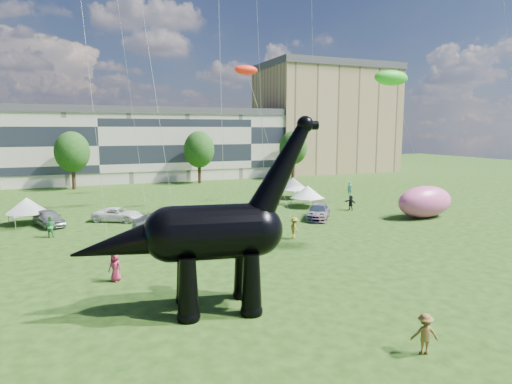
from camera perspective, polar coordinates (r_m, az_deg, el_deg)
name	(u,v)px	position (r m, az deg, el deg)	size (l,w,h in m)	color
ground	(309,308)	(23.27, 7.10, -15.04)	(220.00, 220.00, 0.00)	#16330C
terrace_row	(98,148)	(80.69, -20.37, 5.56)	(78.00, 11.00, 12.00)	beige
apartment_block	(325,121)	(97.69, 9.19, 9.30)	(28.00, 18.00, 22.00)	tan
tree_mid_left	(72,149)	(71.66, -23.34, 5.34)	(5.20, 5.20, 9.44)	#382314
tree_mid_right	(199,147)	(74.01, -7.60, 6.02)	(5.20, 5.20, 9.44)	#382314
tree_far_right	(293,145)	(80.43, 4.98, 6.25)	(5.20, 5.20, 9.44)	#382314
dinosaur_sculpture	(206,236)	(21.86, -6.70, -5.81)	(12.64, 4.31, 10.29)	black
car_silver	(49,218)	(45.58, -25.91, -3.14)	(1.88, 4.68, 1.60)	#A5A4A9
car_grey	(162,223)	(39.68, -12.38, -4.03)	(1.77, 5.07, 1.67)	slate
car_white	(118,214)	(45.48, -17.95, -2.87)	(2.27, 4.93, 1.37)	white
car_dark	(318,212)	(44.84, 8.31, -2.60)	(2.13, 5.23, 1.52)	#595960
gazebo_near	(307,192)	(51.28, 6.87, 0.01)	(4.95, 4.95, 2.60)	white
gazebo_far	(293,184)	(57.68, 4.94, 1.12)	(5.27, 5.27, 2.82)	silver
gazebo_left	(27,205)	(47.39, -28.25, -1.59)	(4.79, 4.79, 2.64)	white
inflatable_pink	(425,202)	(48.25, 21.59, -1.22)	(6.71, 3.36, 3.36)	#DD5698
visitors	(195,231)	(35.63, -8.15, -5.22)	(50.16, 38.55, 1.88)	brown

